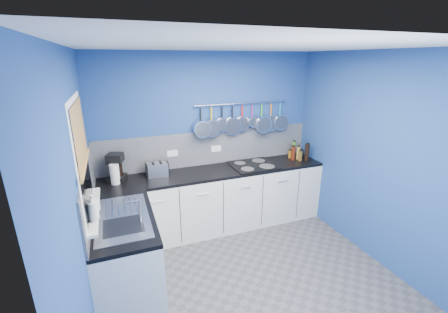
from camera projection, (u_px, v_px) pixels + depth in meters
floor at (251, 279)px, 3.38m from camera, size 3.20×3.00×0.02m
ceiling at (260, 45)px, 2.59m from camera, size 3.20×3.00×0.02m
wall_back at (209, 141)px, 4.33m from camera, size 3.20×0.02×2.50m
wall_front at (376, 274)px, 1.65m from camera, size 3.20×0.02×2.50m
wall_left at (80, 204)px, 2.44m from camera, size 0.02×3.00×2.50m
wall_right at (376, 159)px, 3.53m from camera, size 0.02×3.00×2.50m
backsplash_back at (209, 148)px, 4.34m from camera, size 3.20×0.02×0.50m
backsplash_left at (89, 187)px, 3.02m from camera, size 0.02×1.80×0.50m
cabinet_run_back at (216, 200)px, 4.31m from camera, size 3.20×0.60×0.86m
worktop_back at (216, 172)px, 4.17m from camera, size 3.20×0.60×0.04m
cabinet_run_left at (127, 257)px, 3.07m from camera, size 0.60×1.20×0.86m
worktop_left at (123, 219)px, 2.93m from camera, size 0.60×1.20×0.04m
window_frame at (82, 159)px, 2.63m from camera, size 0.01×1.00×1.10m
window_glass at (83, 158)px, 2.63m from camera, size 0.01×0.90×1.00m
bamboo_blind at (80, 134)px, 2.56m from camera, size 0.01×0.90×0.55m
window_sill at (93, 210)px, 2.80m from camera, size 0.10×0.98×0.03m
sink_unit at (122, 217)px, 2.92m from camera, size 0.50×0.95×0.01m
mixer_tap at (140, 211)px, 2.78m from camera, size 0.12×0.08×0.26m
socket_left at (173, 153)px, 4.15m from camera, size 0.15×0.01×0.09m
socket_right at (216, 149)px, 4.37m from camera, size 0.15×0.01×0.09m
pot_rail at (242, 103)px, 4.28m from camera, size 1.45×0.02×0.02m
soap_bottle_a at (93, 208)px, 2.55m from camera, size 0.12×0.12×0.24m
soap_bottle_b at (94, 202)px, 2.72m from camera, size 0.09×0.10×0.17m
paper_towel at (115, 174)px, 3.68m from camera, size 0.14×0.14×0.26m
coffee_maker at (116, 168)px, 3.76m from camera, size 0.26×0.28×0.36m
toaster at (157, 170)px, 3.94m from camera, size 0.29×0.18×0.18m
canister at (164, 170)px, 3.96m from camera, size 0.12×0.12×0.14m
hob at (253, 165)px, 4.35m from camera, size 0.65×0.57×0.01m
pan_0 at (201, 121)px, 4.12m from camera, size 0.24×0.13×0.43m
pan_1 at (212, 121)px, 4.18m from camera, size 0.26×0.09×0.45m
pan_2 at (222, 118)px, 4.22m from camera, size 0.20×0.05×0.39m
pan_3 at (232, 119)px, 4.28m from camera, size 0.25×0.07×0.44m
pan_4 at (242, 118)px, 4.33m from camera, size 0.22×0.05×0.41m
pan_5 at (252, 115)px, 4.38m from camera, size 0.17×0.10×0.36m
pan_6 at (261, 117)px, 4.45m from camera, size 0.26×0.13×0.45m
pan_7 at (271, 116)px, 4.50m from camera, size 0.25×0.08×0.44m
pan_8 at (280, 116)px, 4.55m from camera, size 0.24×0.09×0.43m
condiment_0 at (299, 152)px, 4.74m from camera, size 0.05×0.05×0.16m
condiment_1 at (294, 149)px, 4.68m from camera, size 0.06×0.06×0.26m
condiment_2 at (290, 154)px, 4.68m from camera, size 0.06×0.06×0.12m
condiment_3 at (302, 154)px, 4.65m from camera, size 0.06×0.06×0.13m
condiment_4 at (298, 153)px, 4.60m from camera, size 0.06×0.06×0.20m
condiment_5 at (293, 153)px, 4.56m from camera, size 0.06×0.06×0.21m
condiment_6 at (307, 152)px, 4.54m from camera, size 0.07×0.07×0.26m
condiment_7 at (300, 156)px, 4.53m from camera, size 0.06×0.06×0.15m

